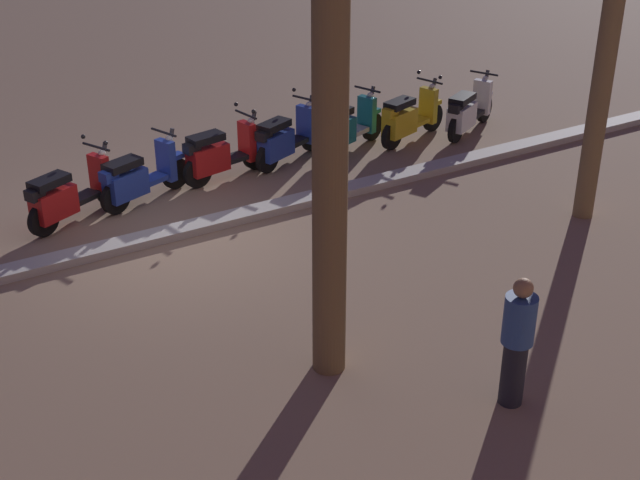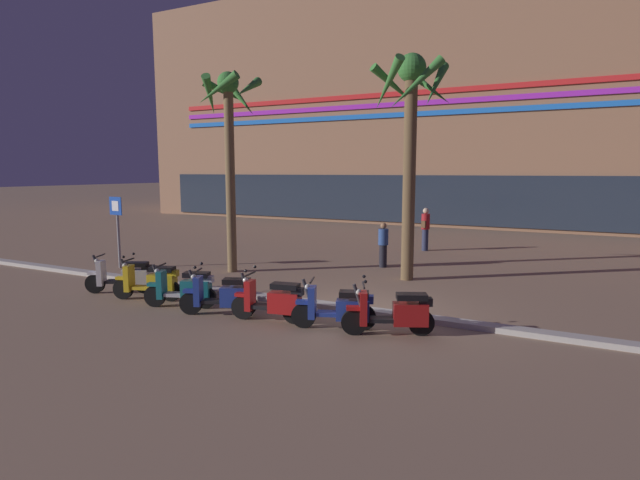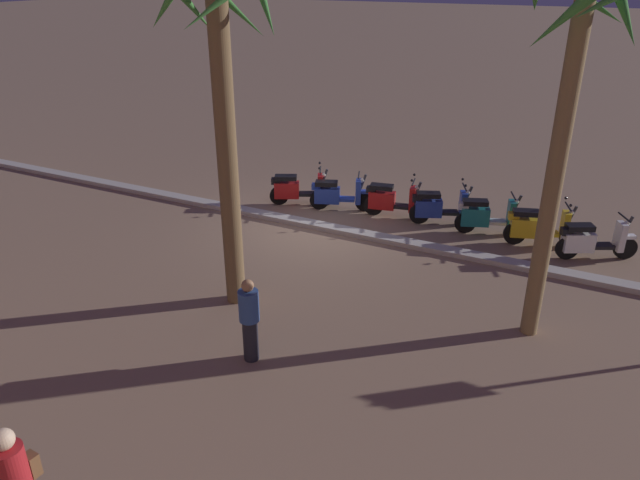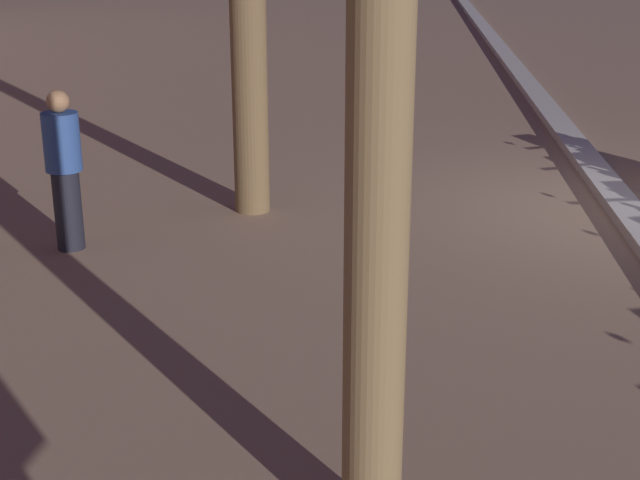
% 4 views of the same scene
% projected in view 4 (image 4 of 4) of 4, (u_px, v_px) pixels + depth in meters
% --- Properties ---
extents(ground_plane, '(200.00, 200.00, 0.00)m').
position_uv_depth(ground_plane, '(625.00, 213.00, 9.88)').
color(ground_plane, '#93755B').
extents(curb_strip, '(60.00, 0.36, 0.12)m').
position_uv_depth(curb_strip, '(623.00, 207.00, 9.86)').
color(curb_strip, '#BCB7AD').
rests_on(curb_strip, ground).
extents(pedestrian_strolling_near_curb, '(0.34, 0.34, 1.52)m').
position_uv_depth(pedestrian_strolling_near_curb, '(64.00, 168.00, 8.57)').
color(pedestrian_strolling_near_curb, black).
rests_on(pedestrian_strolling_near_curb, ground).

